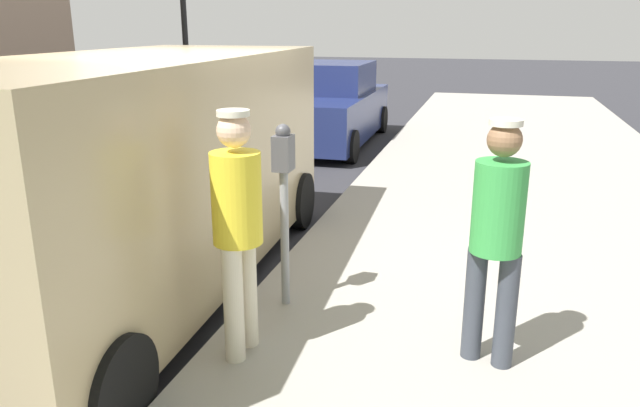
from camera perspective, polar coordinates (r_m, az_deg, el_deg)
ground_plane at (r=6.43m, az=-12.41°, el=-5.91°), size 80.00×80.00×0.00m
sidewalk_slab at (r=5.74m, az=20.58°, el=-8.63°), size 5.00×32.00×0.15m
parking_meter_near at (r=4.84m, az=-3.42°, el=1.76°), size 0.14×0.18×1.52m
pedestrian_in_green at (r=4.14m, az=16.28°, el=-2.32°), size 0.35×0.34×1.70m
pedestrian_in_yellow at (r=4.12m, az=-7.77°, el=-1.49°), size 0.34×0.36×1.74m
parked_van at (r=5.72m, az=-16.95°, el=3.10°), size 2.30×5.27×2.15m
parked_sedan_ahead at (r=12.67m, az=0.71°, el=9.01°), size 1.99×4.42×1.65m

